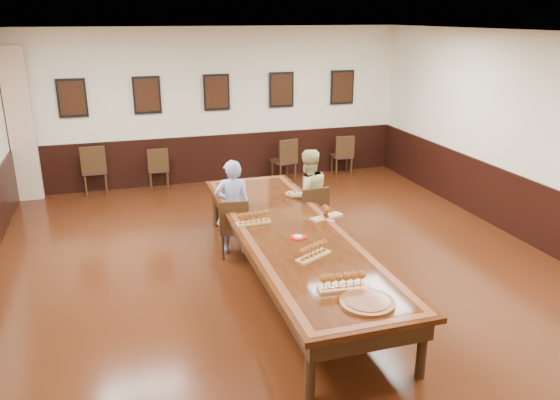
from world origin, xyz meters
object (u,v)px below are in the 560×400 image
object	(u,v)px
chair_woman	(310,214)
spare_chair_a	(95,169)
carved_platter	(367,302)
spare_chair_c	(284,160)
person_woman	(307,196)
conference_table	(291,240)
spare_chair_b	(158,168)
spare_chair_d	(342,154)
chair_man	(234,226)
person_man	(233,207)

from	to	relation	value
chair_woman	spare_chair_a	size ratio (longest dim) A/B	0.94
chair_woman	carved_platter	world-z (taller)	chair_woman
spare_chair_c	person_woman	distance (m)	3.31
conference_table	carved_platter	size ratio (longest dim) A/B	8.44
spare_chair_b	spare_chair_d	distance (m)	4.04
chair_man	spare_chair_d	size ratio (longest dim) A/B	1.00
conference_table	spare_chair_c	bearing A→B (deg)	73.68
chair_man	spare_chair_a	distance (m)	4.24
carved_platter	spare_chair_d	bearing A→B (deg)	68.58
chair_woman	spare_chair_d	bearing A→B (deg)	-125.45
carved_platter	conference_table	bearing A→B (deg)	92.75
spare_chair_c	spare_chair_a	bearing A→B (deg)	-16.32
spare_chair_b	person_woman	bearing A→B (deg)	119.56
person_man	spare_chair_b	bearing A→B (deg)	-68.48
spare_chair_d	conference_table	distance (m)	5.40
spare_chair_c	spare_chair_d	xyz separation A→B (m)	(1.40, 0.11, -0.02)
spare_chair_d	person_man	size ratio (longest dim) A/B	0.63
spare_chair_c	person_man	xyz separation A→B (m)	(-1.85, -3.37, 0.25)
spare_chair_b	spare_chair_d	xyz separation A→B (m)	(4.03, -0.12, 0.01)
carved_platter	chair_man	bearing A→B (deg)	101.43
chair_man	spare_chair_c	xyz separation A→B (m)	(1.87, 3.46, 0.02)
spare_chair_d	spare_chair_c	bearing A→B (deg)	9.96
spare_chair_a	spare_chair_b	world-z (taller)	spare_chair_a
chair_man	spare_chair_c	bearing A→B (deg)	-109.10
chair_woman	carved_platter	size ratio (longest dim) A/B	1.59
chair_man	spare_chair_c	world-z (taller)	spare_chair_c
person_man	carved_platter	distance (m)	3.29
spare_chair_c	person_man	size ratio (longest dim) A/B	0.65
spare_chair_d	spare_chair_a	bearing A→B (deg)	3.63
person_woman	chair_man	bearing A→B (deg)	5.25
spare_chair_c	spare_chair_d	bearing A→B (deg)	172.31
chair_woman	person_man	size ratio (longest dim) A/B	0.66
chair_man	spare_chair_b	world-z (taller)	chair_man
carved_platter	person_woman	bearing A→B (deg)	79.89
spare_chair_d	chair_woman	bearing A→B (deg)	64.97
person_man	carved_platter	xyz separation A→B (m)	(0.62, -3.23, 0.05)
chair_man	person_woman	world-z (taller)	person_woman
person_woman	spare_chair_a	bearing A→B (deg)	-52.40
conference_table	chair_man	bearing A→B (deg)	116.26
chair_woman	spare_chair_b	world-z (taller)	chair_woman
spare_chair_a	spare_chair_c	bearing A→B (deg)	175.56
spare_chair_a	spare_chair_d	xyz separation A→B (m)	(5.27, -0.16, -0.05)
spare_chair_a	spare_chair_b	size ratio (longest dim) A/B	1.14
person_man	carved_platter	size ratio (longest dim) A/B	2.43
chair_man	chair_woman	world-z (taller)	chair_woman
chair_woman	conference_table	world-z (taller)	chair_woman
chair_man	person_woman	distance (m)	1.29
person_man	carved_platter	bearing A→B (deg)	110.08
chair_man	chair_woman	size ratio (longest dim) A/B	0.95
spare_chair_d	conference_table	bearing A→B (deg)	65.00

